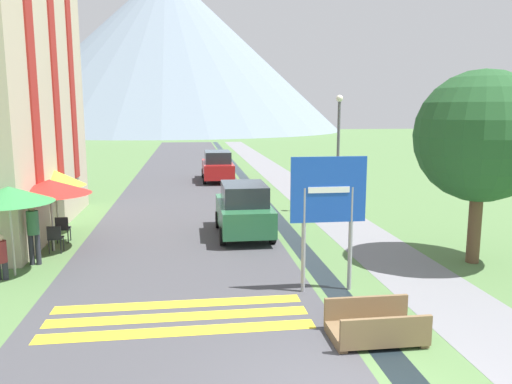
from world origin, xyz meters
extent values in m
plane|color=#517542|center=(0.00, 20.00, 0.00)|extent=(160.00, 160.00, 0.00)
cube|color=#424247|center=(-2.50, 30.00, 0.00)|extent=(6.40, 60.00, 0.01)
cube|color=slate|center=(3.60, 30.00, 0.00)|extent=(2.20, 60.00, 0.01)
cube|color=black|center=(1.20, 30.00, 0.00)|extent=(0.60, 60.00, 0.00)
cube|color=yellow|center=(-2.50, 2.75, 0.01)|extent=(5.44, 0.44, 0.01)
cube|color=yellow|center=(-2.50, 3.45, 0.01)|extent=(5.44, 0.44, 0.01)
cube|color=yellow|center=(-2.50, 4.15, 0.01)|extent=(5.44, 0.44, 0.01)
cone|color=slate|center=(-6.06, 99.51, 16.05)|extent=(69.89, 69.89, 32.10)
cube|color=maroon|center=(-6.78, 9.42, 6.16)|extent=(0.06, 0.70, 9.24)
cube|color=maroon|center=(-6.78, 12.00, 6.16)|extent=(0.06, 0.70, 9.24)
cube|color=maroon|center=(-6.78, 14.58, 6.16)|extent=(0.06, 0.70, 9.24)
cylinder|color=gray|center=(0.41, 4.56, 1.25)|extent=(0.10, 0.10, 2.51)
cylinder|color=gray|center=(1.55, 4.56, 1.25)|extent=(0.10, 0.10, 2.51)
cube|color=#1947B7|center=(0.98, 4.54, 2.46)|extent=(1.79, 0.05, 1.54)
cube|color=white|center=(0.98, 4.51, 2.46)|extent=(0.99, 0.02, 0.14)
cube|color=brown|center=(1.20, 1.94, 0.14)|extent=(1.70, 1.10, 0.12)
cube|color=brown|center=(1.20, 1.43, 0.43)|extent=(1.70, 0.08, 0.45)
cube|color=brown|center=(1.20, 2.45, 0.43)|extent=(1.70, 0.08, 0.45)
cube|color=brown|center=(0.43, 1.94, 0.04)|extent=(0.16, 0.99, 0.08)
cube|color=brown|center=(1.97, 1.94, 0.04)|extent=(0.16, 0.99, 0.08)
cube|color=#28663D|center=(-0.40, 10.16, 0.72)|extent=(1.70, 3.90, 0.84)
cube|color=#23282D|center=(-0.40, 9.96, 1.48)|extent=(1.44, 2.15, 0.68)
cylinder|color=black|center=(-1.21, 11.37, 0.30)|extent=(0.18, 0.60, 0.60)
cylinder|color=black|center=(0.41, 11.37, 0.30)|extent=(0.18, 0.60, 0.60)
cylinder|color=black|center=(-1.21, 8.95, 0.30)|extent=(0.18, 0.60, 0.60)
cylinder|color=black|center=(0.41, 8.95, 0.30)|extent=(0.18, 0.60, 0.60)
cube|color=#A31919|center=(-0.53, 23.56, 0.72)|extent=(1.75, 4.45, 0.84)
cube|color=#23282D|center=(-0.53, 23.34, 1.48)|extent=(1.49, 2.45, 0.68)
cylinder|color=black|center=(-1.36, 24.94, 0.30)|extent=(0.18, 0.60, 0.60)
cylinder|color=black|center=(0.30, 24.94, 0.30)|extent=(0.18, 0.60, 0.60)
cylinder|color=black|center=(-1.36, 22.18, 0.30)|extent=(0.18, 0.60, 0.60)
cylinder|color=black|center=(0.30, 22.18, 0.30)|extent=(0.18, 0.60, 0.60)
cube|color=#232328|center=(-6.35, 10.08, 0.45)|extent=(0.40, 0.40, 0.04)
cube|color=#232328|center=(-6.35, 9.90, 0.65)|extent=(0.40, 0.04, 0.40)
cylinder|color=#232328|center=(-6.52, 10.25, 0.23)|extent=(0.03, 0.03, 0.45)
cylinder|color=#232328|center=(-6.18, 10.25, 0.23)|extent=(0.03, 0.03, 0.45)
cylinder|color=#232328|center=(-6.52, 9.91, 0.23)|extent=(0.03, 0.03, 0.45)
cylinder|color=#232328|center=(-6.18, 9.91, 0.23)|extent=(0.03, 0.03, 0.45)
cube|color=#232328|center=(-6.27, 8.79, 0.45)|extent=(0.40, 0.40, 0.04)
cube|color=#232328|center=(-6.27, 8.61, 0.65)|extent=(0.40, 0.04, 0.40)
cylinder|color=#232328|center=(-6.44, 8.96, 0.23)|extent=(0.03, 0.03, 0.45)
cylinder|color=#232328|center=(-6.10, 8.96, 0.23)|extent=(0.03, 0.03, 0.45)
cylinder|color=#232328|center=(-6.44, 8.62, 0.23)|extent=(0.03, 0.03, 0.45)
cylinder|color=#232328|center=(-6.10, 8.62, 0.23)|extent=(0.03, 0.03, 0.45)
cube|color=#232328|center=(-6.33, 10.01, 0.45)|extent=(0.40, 0.40, 0.04)
cube|color=#232328|center=(-6.33, 9.83, 0.65)|extent=(0.40, 0.04, 0.40)
cylinder|color=#232328|center=(-6.50, 10.18, 0.23)|extent=(0.03, 0.03, 0.45)
cylinder|color=#232328|center=(-6.16, 10.18, 0.23)|extent=(0.03, 0.03, 0.45)
cylinder|color=#232328|center=(-6.50, 9.84, 0.23)|extent=(0.03, 0.03, 0.45)
cylinder|color=#232328|center=(-6.16, 9.84, 0.23)|extent=(0.03, 0.03, 0.45)
cylinder|color=#B7B2A8|center=(-6.80, 6.71, 1.12)|extent=(0.06, 0.06, 2.25)
cone|color=#338442|center=(-6.80, 6.71, 2.15)|extent=(2.23, 2.23, 0.42)
cylinder|color=#B7B2A8|center=(-6.39, 8.98, 1.05)|extent=(0.06, 0.06, 2.09)
cone|color=red|center=(-6.39, 8.98, 1.99)|extent=(2.43, 2.43, 0.44)
cylinder|color=#B7B2A8|center=(-6.79, 11.19, 1.03)|extent=(0.06, 0.06, 2.06)
cone|color=yellow|center=(-6.79, 11.19, 1.96)|extent=(2.02, 2.02, 0.54)
cylinder|color=#282833|center=(-6.92, 6.41, 0.23)|extent=(0.14, 0.14, 0.46)
cylinder|color=maroon|center=(-7.01, 6.41, 0.74)|extent=(0.32, 0.32, 0.56)
cylinder|color=#282833|center=(-6.63, 7.61, 0.44)|extent=(0.14, 0.14, 0.87)
cylinder|color=#282833|center=(-6.45, 7.61, 0.44)|extent=(0.14, 0.14, 0.87)
cylinder|color=#386B47|center=(-6.54, 7.61, 1.20)|extent=(0.32, 0.32, 0.66)
sphere|color=#9E755B|center=(-6.54, 7.61, 1.63)|extent=(0.22, 0.22, 0.22)
cylinder|color=#282833|center=(-7.12, 9.40, 0.23)|extent=(0.14, 0.14, 0.46)
cylinder|color=#282833|center=(-6.94, 9.40, 0.23)|extent=(0.14, 0.14, 0.46)
cylinder|color=#4C4C56|center=(-7.03, 9.40, 0.73)|extent=(0.32, 0.32, 0.53)
sphere|color=tan|center=(-7.03, 9.40, 1.09)|extent=(0.22, 0.22, 0.22)
cylinder|color=#515156|center=(3.86, 13.29, 2.30)|extent=(0.12, 0.12, 4.61)
sphere|color=silver|center=(3.86, 13.29, 4.73)|extent=(0.28, 0.28, 0.28)
cylinder|color=brown|center=(5.71, 6.19, 1.02)|extent=(0.36, 0.36, 2.04)
sphere|color=#235128|center=(5.71, 6.19, 3.57)|extent=(3.61, 3.61, 3.61)
camera|label=1|loc=(-2.21, -6.53, 4.30)|focal=35.00mm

